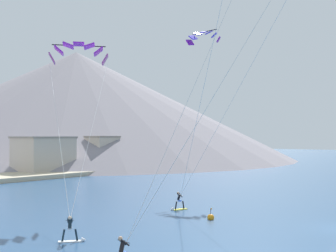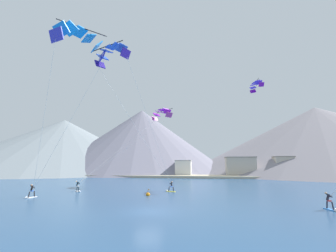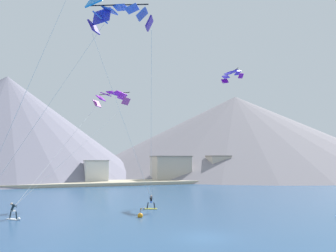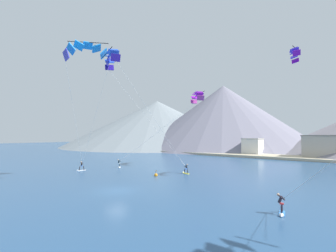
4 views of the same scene
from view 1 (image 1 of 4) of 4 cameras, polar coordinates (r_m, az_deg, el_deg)
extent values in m
cube|color=white|center=(30.72, -11.88, -13.61)|extent=(1.37, 1.29, 0.07)
cylinder|color=#14232D|center=(30.64, -12.64, -12.87)|extent=(0.27, 0.26, 0.74)
cylinder|color=#14232D|center=(30.63, -11.12, -12.88)|extent=(0.27, 0.26, 0.74)
cube|color=white|center=(30.55, -11.87, -12.13)|extent=(0.38, 0.39, 0.12)
cylinder|color=#14232D|center=(30.38, -11.87, -11.55)|extent=(0.47, 0.49, 0.63)
cylinder|color=#14232D|center=(30.45, -12.10, -11.18)|extent=(0.42, 0.45, 0.41)
cylinder|color=#14232D|center=(30.45, -11.64, -11.18)|extent=(0.42, 0.45, 0.41)
cylinder|color=black|center=(30.63, -11.86, -11.18)|extent=(0.41, 0.37, 0.03)
sphere|color=beige|center=(30.14, -11.88, -10.90)|extent=(0.23, 0.23, 0.23)
cone|color=white|center=(30.70, -10.21, -13.50)|extent=(0.46, 0.47, 0.36)
cylinder|color=black|center=(23.95, -5.62, -14.38)|extent=(0.40, 0.27, 0.63)
cylinder|color=black|center=(24.06, -5.61, -13.89)|extent=(0.54, 0.16, 0.41)
cylinder|color=black|center=(23.88, -5.24, -13.98)|extent=(0.54, 0.16, 0.41)
cylinder|color=black|center=(24.09, -5.08, -13.94)|extent=(0.10, 0.52, 0.03)
sphere|color=tan|center=(23.79, -5.83, -13.48)|extent=(0.23, 0.23, 0.23)
cube|color=yellow|center=(42.80, 1.43, -10.12)|extent=(1.50, 0.91, 0.07)
cylinder|color=black|center=(42.97, 1.88, -9.57)|extent=(0.26, 0.19, 0.71)
cylinder|color=black|center=(42.53, 0.98, -9.65)|extent=(0.26, 0.19, 0.71)
cube|color=blue|center=(42.69, 1.43, -9.09)|extent=(0.31, 0.36, 0.12)
cylinder|color=black|center=(42.74, 1.35, -8.65)|extent=(0.35, 0.48, 0.60)
cylinder|color=black|center=(42.70, 1.55, -8.43)|extent=(0.25, 0.50, 0.39)
cylinder|color=black|center=(42.57, 1.30, -8.45)|extent=(0.25, 0.50, 0.39)
cylinder|color=black|center=(42.49, 1.56, -8.50)|extent=(0.50, 0.21, 0.03)
sphere|color=beige|center=(42.84, 1.22, -8.15)|extent=(0.22, 0.22, 0.22)
cone|color=white|center=(42.32, 0.44, -10.13)|extent=(0.41, 0.44, 0.36)
cube|color=#B13C94|center=(47.08, -13.97, 8.00)|extent=(1.44, 1.54, 1.02)
cube|color=purple|center=(47.19, -13.16, 8.95)|extent=(1.64, 1.71, 0.84)
cube|color=purple|center=(47.26, -12.06, 9.57)|extent=(1.76, 1.80, 0.55)
cube|color=purple|center=(47.26, -10.82, 9.78)|extent=(1.80, 1.81, 0.19)
cube|color=purple|center=(47.20, -9.58, 9.57)|extent=(1.79, 1.78, 0.55)
cube|color=purple|center=(47.08, -8.49, 8.96)|extent=(1.69, 1.66, 0.84)
cube|color=#B13C94|center=(46.92, -7.68, 8.01)|extent=(1.51, 1.47, 1.02)
cylinder|color=black|center=(47.91, -10.80, 9.60)|extent=(4.04, 3.52, 0.10)
cylinder|color=silver|center=(38.31, -13.30, 0.11)|extent=(9.16, 13.62, 12.40)
cylinder|color=silver|center=(38.21, -9.17, 0.10)|extent=(13.16, 9.81, 12.40)
cylinder|color=silver|center=(26.94, 3.13, 4.73)|extent=(9.64, 1.61, 16.22)
cylinder|color=silver|center=(24.23, 6.64, 5.41)|extent=(6.72, 7.17, 16.22)
cylinder|color=silver|center=(37.49, 7.51, 2.51)|extent=(3.53, 12.13, 15.63)
cylinder|color=silver|center=(36.16, 3.93, 2.64)|extent=(8.22, 9.63, 15.63)
cube|color=purple|center=(61.56, 2.70, 10.14)|extent=(1.15, 0.61, 0.93)
cube|color=#3B2AD7|center=(61.31, 3.08, 10.73)|extent=(1.18, 0.72, 0.86)
cube|color=#3B2AD7|center=(61.01, 3.63, 11.15)|extent=(1.20, 0.87, 0.69)
cube|color=#3B2AD7|center=(60.71, 4.29, 11.34)|extent=(1.19, 0.99, 0.44)
cube|color=#3B2AD7|center=(60.43, 5.00, 11.27)|extent=(1.17, 1.08, 0.69)
cube|color=#3B2AD7|center=(60.21, 5.66, 10.96)|extent=(1.13, 1.07, 0.86)
cube|color=purple|center=(60.08, 6.18, 10.43)|extent=(1.09, 0.96, 0.93)
cylinder|color=black|center=(61.16, 4.47, 11.38)|extent=(0.63, 4.05, 0.10)
sphere|color=orange|center=(38.00, 5.23, -11.06)|extent=(0.56, 0.56, 0.56)
cylinder|color=black|center=(37.92, 5.23, -10.31)|extent=(0.04, 0.04, 0.44)
cube|color=orange|center=(37.97, 5.30, -10.02)|extent=(0.18, 0.01, 0.12)
cube|color=#B7AD9E|center=(83.89, -14.93, -3.60)|extent=(9.10, 6.65, 6.31)
cube|color=gray|center=(83.82, -14.91, -1.35)|extent=(9.47, 6.92, 0.30)
cube|color=beige|center=(91.71, -8.00, -3.40)|extent=(5.65, 4.16, 6.42)
cube|color=gray|center=(91.65, -7.99, -1.30)|extent=(5.88, 4.33, 0.30)
cone|color=gray|center=(143.39, -11.15, 2.50)|extent=(128.82, 128.82, 32.06)
camera|label=2|loc=(41.05, 53.43, -3.95)|focal=24.00mm
camera|label=3|loc=(26.84, 66.87, -1.84)|focal=35.00mm
camera|label=4|loc=(55.70, 45.08, -1.05)|focal=24.00mm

